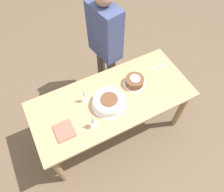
# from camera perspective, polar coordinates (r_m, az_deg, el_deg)

# --- Properties ---
(ground_plane) EXTENTS (12.00, 12.00, 0.00)m
(ground_plane) POSITION_cam_1_polar(r_m,az_deg,el_deg) (2.98, -0.00, -8.68)
(ground_plane) COLOR brown
(dining_table) EXTENTS (1.73, 0.76, 0.77)m
(dining_table) POSITION_cam_1_polar(r_m,az_deg,el_deg) (2.40, -0.00, -2.21)
(dining_table) COLOR tan
(dining_table) RESTS_ON ground_plane
(cake_center_white) EXTENTS (0.36, 0.36, 0.11)m
(cake_center_white) POSITION_cam_1_polar(r_m,az_deg,el_deg) (2.22, -0.74, -1.55)
(cake_center_white) COLOR white
(cake_center_white) RESTS_ON dining_table
(cake_front_chocolate) EXTENTS (0.24, 0.24, 0.10)m
(cake_front_chocolate) POSITION_cam_1_polar(r_m,az_deg,el_deg) (2.38, 5.92, 3.85)
(cake_front_chocolate) COLOR white
(cake_front_chocolate) RESTS_ON dining_table
(wine_glass_near) EXTENTS (0.07, 0.07, 0.20)m
(wine_glass_near) POSITION_cam_1_polar(r_m,az_deg,el_deg) (2.03, -4.90, -6.21)
(wine_glass_near) COLOR silver
(wine_glass_near) RESTS_ON dining_table
(wine_glass_far) EXTENTS (0.07, 0.07, 0.22)m
(wine_glass_far) POSITION_cam_1_polar(r_m,az_deg,el_deg) (2.18, -7.21, 0.77)
(wine_glass_far) COLOR silver
(wine_glass_far) RESTS_ON dining_table
(fork_pile) EXTENTS (0.18, 0.05, 0.01)m
(fork_pile) POSITION_cam_1_polar(r_m,az_deg,el_deg) (2.61, 12.09, 7.57)
(fork_pile) COLOR silver
(fork_pile) RESTS_ON dining_table
(napkin_stack) EXTENTS (0.18, 0.20, 0.02)m
(napkin_stack) POSITION_cam_1_polar(r_m,az_deg,el_deg) (2.16, -12.32, -8.84)
(napkin_stack) COLOR #B75B4C
(napkin_stack) RESTS_ON dining_table
(person_cutting) EXTENTS (0.29, 0.43, 1.58)m
(person_cutting) POSITION_cam_1_polar(r_m,az_deg,el_deg) (2.59, -1.78, 14.22)
(person_cutting) COLOR #4C4238
(person_cutting) RESTS_ON ground_plane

